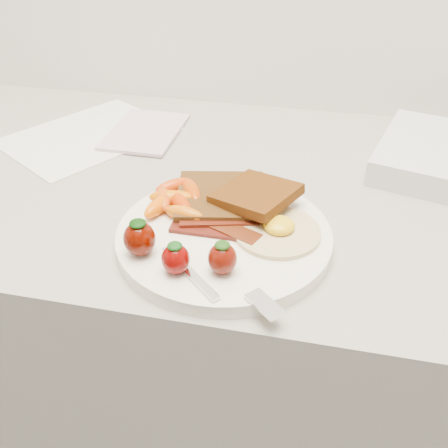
# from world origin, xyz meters

# --- Properties ---
(counter) EXTENTS (2.00, 0.60, 0.90)m
(counter) POSITION_xyz_m (0.00, 1.70, 0.45)
(counter) COLOR gray
(counter) RESTS_ON ground
(plate) EXTENTS (0.27, 0.27, 0.02)m
(plate) POSITION_xyz_m (0.00, 1.54, 0.91)
(plate) COLOR white
(plate) RESTS_ON counter
(toast_lower) EXTENTS (0.14, 0.14, 0.01)m
(toast_lower) POSITION_xyz_m (-0.02, 1.61, 0.93)
(toast_lower) COLOR black
(toast_lower) RESTS_ON plate
(toast_upper) EXTENTS (0.12, 0.12, 0.02)m
(toast_upper) POSITION_xyz_m (0.03, 1.60, 0.94)
(toast_upper) COLOR #301604
(toast_upper) RESTS_ON toast_lower
(fried_egg) EXTENTS (0.13, 0.13, 0.02)m
(fried_egg) POSITION_xyz_m (0.07, 1.55, 0.92)
(fried_egg) COLOR #F7E7B6
(fried_egg) RESTS_ON plate
(bacon_strips) EXTENTS (0.12, 0.07, 0.01)m
(bacon_strips) POSITION_xyz_m (-0.01, 1.55, 0.92)
(bacon_strips) COLOR #430302
(bacon_strips) RESTS_ON plate
(baby_carrots) EXTENTS (0.09, 0.11, 0.02)m
(baby_carrots) POSITION_xyz_m (-0.07, 1.59, 0.93)
(baby_carrots) COLOR #E16800
(baby_carrots) RESTS_ON plate
(strawberries) EXTENTS (0.14, 0.06, 0.05)m
(strawberries) POSITION_xyz_m (-0.04, 1.47, 0.94)
(strawberries) COLOR #4B0900
(strawberries) RESTS_ON plate
(fork) EXTENTS (0.16, 0.10, 0.00)m
(fork) POSITION_xyz_m (0.02, 1.44, 0.92)
(fork) COLOR white
(fork) RESTS_ON plate
(paper_sheet) EXTENTS (0.32, 0.34, 0.00)m
(paper_sheet) POSITION_xyz_m (-0.30, 1.80, 0.90)
(paper_sheet) COLOR white
(paper_sheet) RESTS_ON counter
(notepad) EXTENTS (0.12, 0.17, 0.01)m
(notepad) POSITION_xyz_m (-0.20, 1.83, 0.91)
(notepad) COLOR beige
(notepad) RESTS_ON paper_sheet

